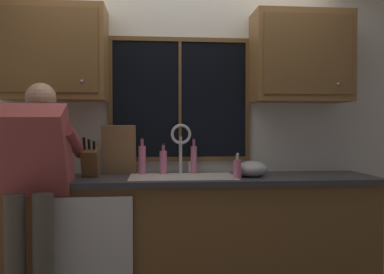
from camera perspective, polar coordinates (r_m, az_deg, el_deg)
back_wall at (r=3.45m, az=-1.88°, el=1.04°), size 5.31×0.12×2.55m
window_glass at (r=3.39m, az=-1.70°, el=5.26°), size 1.10×0.02×0.95m
window_frame_top at (r=3.45m, az=-1.70°, el=13.47°), size 1.17×0.02×0.04m
window_frame_bottom at (r=3.38m, az=-1.69°, el=-3.08°), size 1.17×0.02×0.04m
window_frame_left at (r=3.39m, az=-11.35°, el=5.23°), size 0.03×0.02×0.95m
window_frame_right at (r=3.46m, az=7.77°, el=5.17°), size 0.03×0.02×0.95m
window_mullion_center at (r=3.38m, az=-1.69°, el=5.28°), size 0.02×0.02×0.95m
lower_cabinet_run at (r=3.21m, az=-1.49°, el=-14.06°), size 2.91×0.58×0.88m
countertop at (r=3.10m, az=-1.48°, el=-5.95°), size 2.97×0.62×0.04m
dishwasher_front at (r=2.93m, az=-14.35°, el=-15.27°), size 0.60×0.02×0.74m
upper_cabinet_left at (r=3.35m, az=-18.68°, el=11.01°), size 0.78×0.36×0.72m
upper_cabinet_right at (r=3.47m, az=15.00°, el=10.70°), size 0.78×0.36×0.72m
sink at (r=3.12m, az=-1.36°, el=-7.34°), size 0.80×0.46×0.21m
faucet at (r=3.27m, az=-1.45°, el=-0.76°), size 0.18×0.09×0.40m
person_standing at (r=2.87m, az=-21.21°, el=-5.11°), size 0.53×0.66×1.60m
knife_block at (r=3.16m, az=-14.03°, el=-3.50°), size 0.12×0.18×0.32m
cutting_board at (r=3.31m, az=-10.17°, el=-1.78°), size 0.27×0.10×0.39m
mixing_bowl at (r=3.16m, az=8.33°, el=-4.45°), size 0.25×0.25×0.12m
soap_dispenser at (r=3.03m, az=6.34°, el=-4.40°), size 0.06×0.07×0.19m
bottle_green_glass at (r=3.31m, az=0.24°, el=-3.05°), size 0.05×0.05×0.29m
bottle_tall_clear at (r=3.27m, az=-6.99°, el=-3.08°), size 0.06×0.06×0.29m
bottle_amber_small at (r=3.28m, az=-4.04°, el=-3.43°), size 0.06×0.06×0.24m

